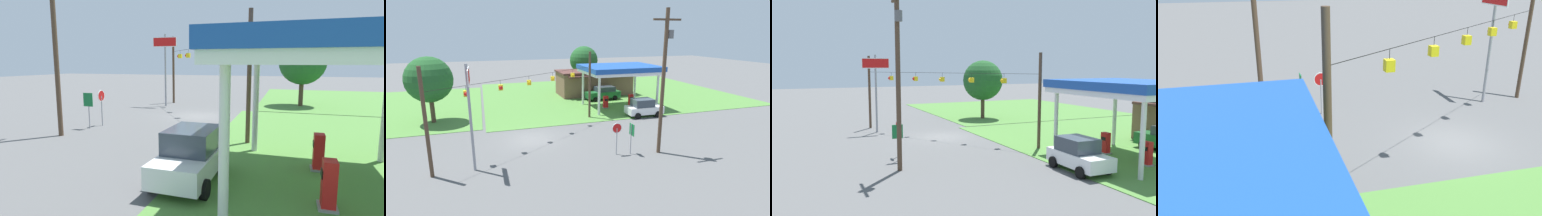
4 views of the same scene
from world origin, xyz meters
The scene contains 12 objects.
ground_plane centered at (0.00, 0.00, 0.00)m, with size 160.00×160.00×0.00m, color #565656.
grass_verge_opposite_corner centered at (-16.00, 16.00, 0.02)m, with size 24.00×24.00×0.04m, color #4C7F38.
gas_station_canopy centered at (12.29, 8.29, 4.70)m, with size 8.85×6.93×5.21m.
fuel_pump_near centered at (10.57, 8.28, 0.73)m, with size 0.71×0.56×1.53m.
fuel_pump_far centered at (14.01, 8.28, 0.73)m, with size 0.71×0.56×1.53m.
car_at_pumps_front centered at (13.17, 3.70, 0.99)m, with size 4.05×2.17×1.97m.
stop_sign_roadside centered at (5.64, -5.31, 1.81)m, with size 0.80×0.08×2.50m.
stop_sign_overhead centered at (-4.56, -4.83, 5.13)m, with size 0.22×2.51×7.17m.
route_sign centered at (6.74, -5.57, 1.71)m, with size 0.10×0.70×2.40m.
utility_pole_main centered at (8.96, -5.97, 5.98)m, with size 2.20×0.44×10.74m.
signal_span_gantry centered at (0.00, -0.02, 3.98)m, with size 14.71×10.24×7.13m.
tree_west_verge centered at (-8.77, 8.21, 4.48)m, with size 4.62×4.62×6.80m.
Camera 1 is at (23.28, 7.02, 4.36)m, focal length 28.00 mm.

